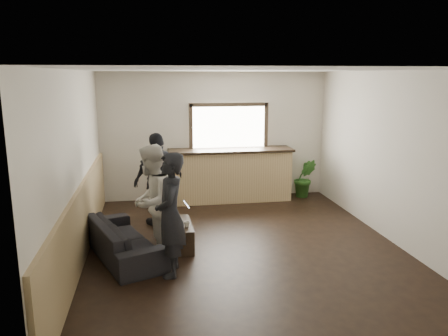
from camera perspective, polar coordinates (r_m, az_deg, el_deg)
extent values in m
cube|color=black|center=(7.19, 2.46, -10.22)|extent=(5.00, 6.00, 0.01)
cube|color=silver|center=(6.66, 2.68, 12.68)|extent=(5.00, 6.00, 0.01)
cube|color=beige|center=(9.70, -1.19, 4.21)|extent=(5.00, 0.01, 2.80)
cube|color=beige|center=(4.01, 11.74, -7.56)|extent=(5.00, 0.01, 2.80)
cube|color=beige|center=(6.73, -18.74, 0.04)|extent=(0.01, 6.00, 2.80)
cube|color=beige|center=(7.71, 21.05, 1.34)|extent=(0.01, 6.00, 2.80)
cube|color=tan|center=(6.94, -18.02, -6.83)|extent=(0.06, 5.90, 1.10)
cube|color=tan|center=(9.59, 0.89, -1.04)|extent=(2.60, 0.60, 1.10)
cube|color=black|center=(9.48, 0.90, 2.34)|extent=(2.70, 0.68, 0.05)
cube|color=white|center=(9.68, 0.61, 5.39)|extent=(1.60, 0.06, 0.90)
cube|color=#3F3326|center=(9.61, 0.64, 8.27)|extent=(1.72, 0.08, 0.08)
cube|color=#3F3326|center=(9.54, -4.35, 5.26)|extent=(0.08, 0.08, 1.06)
cube|color=#3F3326|center=(9.84, 5.48, 5.44)|extent=(0.08, 0.08, 1.06)
imported|color=black|center=(6.91, -13.03, -9.02)|extent=(1.38, 2.03, 0.55)
cube|color=black|center=(7.15, -6.27, -8.72)|extent=(0.51, 0.90, 0.39)
imported|color=silver|center=(7.28, -7.08, -6.29)|extent=(0.17, 0.17, 0.10)
imported|color=silver|center=(6.91, -4.89, -7.32)|extent=(0.11, 0.11, 0.09)
imported|color=#2D6623|center=(10.03, 10.51, -1.30)|extent=(0.56, 0.49, 0.88)
imported|color=black|center=(6.01, -7.02, -6.10)|extent=(0.47, 0.66, 1.72)
cube|color=black|center=(5.96, -4.93, -4.72)|extent=(0.10, 0.08, 0.12)
cube|color=silver|center=(5.96, -4.93, -4.70)|extent=(0.08, 0.07, 0.11)
imported|color=beige|center=(6.67, -9.42, -4.33)|extent=(0.91, 1.01, 1.73)
cube|color=black|center=(6.57, -7.66, -3.36)|extent=(0.11, 0.10, 0.12)
cube|color=silver|center=(6.56, -7.66, -3.34)|extent=(0.09, 0.09, 0.11)
imported|color=black|center=(7.38, -8.49, -3.44)|extent=(0.65, 1.04, 1.54)
cube|color=black|center=(7.34, -6.85, -1.24)|extent=(0.10, 0.08, 0.12)
cube|color=silver|center=(7.33, -6.85, -1.22)|extent=(0.08, 0.07, 0.11)
imported|color=black|center=(8.08, -8.54, -1.45)|extent=(1.08, 0.88, 1.71)
cube|color=black|center=(7.80, -7.77, 1.55)|extent=(0.11, 0.12, 0.12)
cube|color=silver|center=(7.79, -7.77, 1.57)|extent=(0.09, 0.10, 0.11)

